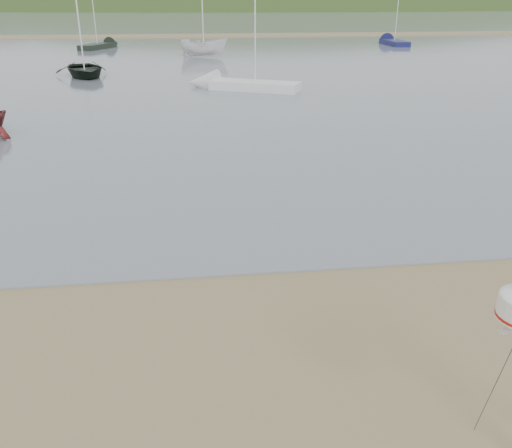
{
  "coord_description": "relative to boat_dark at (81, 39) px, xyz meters",
  "views": [
    {
      "loc": [
        1.31,
        -5.6,
        5.26
      ],
      "look_at": [
        2.13,
        1.0,
        2.41
      ],
      "focal_mm": 38.0,
      "sensor_mm": 36.0,
      "label": 1
    }
  ],
  "objects": [
    {
      "name": "boat_dark",
      "position": [
        0.0,
        0.0,
        0.0
      ],
      "size": [
        3.57,
        2.02,
        4.81
      ],
      "primitive_type": "imported",
      "rotation": [
        0.0,
        0.0,
        0.32
      ],
      "color": "black",
      "rests_on": "water"
    },
    {
      "name": "sailboat_white_near",
      "position": [
        9.12,
        -6.04,
        -2.14
      ],
      "size": [
        6.89,
        4.52,
        6.82
      ],
      "color": "silver",
      "rests_on": "ground"
    },
    {
      "name": "water",
      "position": [
        5.49,
        98.92,
        -2.42
      ],
      "size": [
        560.0,
        256.0,
        0.04
      ],
      "primitive_type": "cube",
      "color": "slate",
      "rests_on": "ground"
    },
    {
      "name": "sailboat_dark_mid",
      "position": [
        -1.35,
        21.81,
        -2.14
      ],
      "size": [
        4.08,
        6.35,
        6.28
      ],
      "color": "black",
      "rests_on": "ground"
    },
    {
      "name": "sandbar",
      "position": [
        5.49,
        36.92,
        -2.37
      ],
      "size": [
        560.0,
        7.0,
        0.07
      ],
      "primitive_type": "cube",
      "color": "olive",
      "rests_on": "water"
    },
    {
      "name": "boat_white",
      "position": [
        8.42,
        11.4,
        -0.28
      ],
      "size": [
        1.94,
        1.9,
        4.26
      ],
      "primitive_type": "imported",
      "rotation": [
        0.0,
        0.0,
        1.36
      ],
      "color": "silver",
      "rests_on": "water"
    },
    {
      "name": "hill_ridge",
      "position": [
        24.01,
        201.92,
        -22.14
      ],
      "size": [
        620.0,
        180.0,
        80.0
      ],
      "color": "#253917",
      "rests_on": "ground"
    },
    {
      "name": "sailboat_blue_far",
      "position": [
        29.46,
        22.71,
        -2.14
      ],
      "size": [
        1.75,
        6.98,
        6.92
      ],
      "color": "#16184D",
      "rests_on": "ground"
    },
    {
      "name": "ground",
      "position": [
        5.49,
        -33.08,
        -2.44
      ],
      "size": [
        560.0,
        560.0,
        0.0
      ],
      "primitive_type": "plane",
      "color": "olive",
      "rests_on": "ground"
    }
  ]
}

